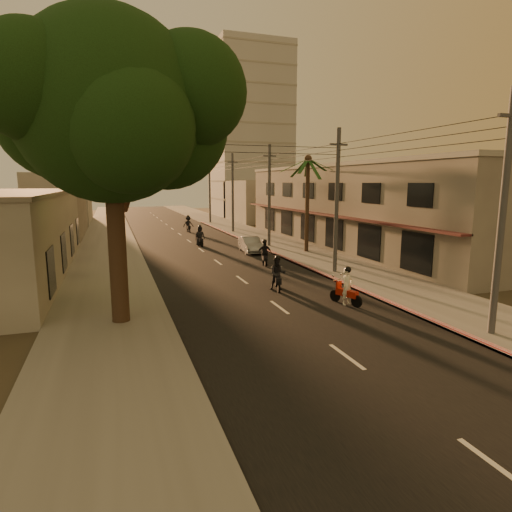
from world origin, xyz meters
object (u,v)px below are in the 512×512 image
at_px(scooter_mid_a, 278,274).
at_px(scooter_far_b, 188,224).
at_px(scooter_mid_b, 265,253).
at_px(parked_car, 251,245).
at_px(palm_tree, 308,164).
at_px(scooter_red, 347,288).
at_px(broadleaf_tree, 120,110).
at_px(scooter_far_a, 200,237).

distance_m(scooter_mid_a, scooter_far_b, 28.73).
height_order(scooter_mid_b, parked_car, scooter_mid_b).
height_order(palm_tree, scooter_red, palm_tree).
relative_size(broadleaf_tree, scooter_red, 6.51).
bearing_deg(palm_tree, scooter_far_b, 110.59).
relative_size(palm_tree, scooter_far_a, 4.17).
bearing_deg(broadleaf_tree, scooter_far_a, 70.98).
xyz_separation_m(scooter_red, parked_car, (0.45, 16.07, -0.18)).
xyz_separation_m(broadleaf_tree, scooter_far_a, (6.99, 20.27, -7.61)).
distance_m(scooter_mid_b, scooter_far_a, 10.78).
bearing_deg(scooter_mid_a, broadleaf_tree, -143.57).
relative_size(scooter_mid_a, scooter_far_b, 0.95).
relative_size(palm_tree, scooter_mid_b, 4.46).
relative_size(scooter_red, parked_car, 0.46).
xyz_separation_m(broadleaf_tree, scooter_far_b, (7.91, 31.69, -7.58)).
bearing_deg(scooter_far_b, palm_tree, -70.74).
relative_size(scooter_far_b, parked_car, 0.50).
bearing_deg(scooter_mid_a, scooter_red, -45.40).
xyz_separation_m(scooter_mid_a, scooter_far_b, (0.17, 28.73, 0.03)).
height_order(scooter_mid_a, scooter_far_a, scooter_far_a).
height_order(scooter_far_a, parked_car, scooter_far_a).
height_order(broadleaf_tree, scooter_mid_a, broadleaf_tree).
relative_size(scooter_far_a, scooter_far_b, 0.98).
xyz_separation_m(scooter_far_a, scooter_far_b, (0.92, 11.42, 0.03)).
bearing_deg(parked_car, broadleaf_tree, -118.91).
bearing_deg(scooter_red, scooter_mid_a, 99.36).
bearing_deg(palm_tree, broadleaf_tree, -136.52).
distance_m(broadleaf_tree, palm_tree, 20.18).
xyz_separation_m(scooter_far_b, parked_car, (2.33, -16.35, -0.25)).
xyz_separation_m(scooter_mid_a, parked_car, (2.50, 12.38, -0.22)).
height_order(scooter_red, scooter_mid_a, scooter_mid_a).
bearing_deg(scooter_mid_a, scooter_mid_b, 91.40).
bearing_deg(scooter_mid_b, scooter_far_a, 116.28).
height_order(scooter_red, parked_car, scooter_red).
xyz_separation_m(palm_tree, scooter_far_a, (-7.62, 6.41, -6.28)).
bearing_deg(scooter_mid_b, scooter_mid_a, -91.09).
distance_m(scooter_red, scooter_mid_b, 10.51).
relative_size(scooter_mid_a, scooter_far_a, 0.97).
xyz_separation_m(broadleaf_tree, scooter_mid_a, (7.75, 2.96, -7.61)).
distance_m(scooter_far_b, parked_car, 16.52).
distance_m(broadleaf_tree, parked_car, 20.04).
distance_m(scooter_red, scooter_mid_a, 4.22).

